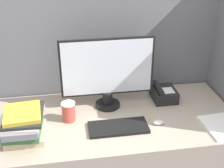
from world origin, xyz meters
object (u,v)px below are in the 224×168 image
Objects in this scene: monitor at (107,73)px; coffee_cup at (69,112)px; desk_telephone at (164,94)px; book_stack at (23,124)px; keyboard at (118,127)px; mouse at (158,122)px.

monitor is 0.36m from coffee_cup.
monitor is at bearing -177.02° from desk_telephone.
book_stack is 1.58× the size of desk_telephone.
keyboard is 0.33m from coffee_cup.
monitor is at bearing 135.74° from mouse.
monitor reaches higher than mouse.
coffee_cup reaches higher than mouse.
coffee_cup is 0.70m from desk_telephone.
desk_telephone is (0.13, 0.30, 0.03)m from mouse.
monitor reaches higher than book_stack.
monitor reaches higher than coffee_cup.
coffee_cup is at bearing 28.11° from book_stack.
coffee_cup reaches higher than desk_telephone.
coffee_cup is (-0.56, 0.14, 0.05)m from mouse.
monitor reaches higher than desk_telephone.
keyboard is at bearing -85.71° from monitor.
mouse is at bearing -112.83° from desk_telephone.
desk_telephone is at bearing 17.58° from book_stack.
monitor reaches higher than keyboard.
mouse is at bearing -44.26° from monitor.
mouse is at bearing 0.83° from keyboard.
coffee_cup is 0.67× the size of desk_telephone.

